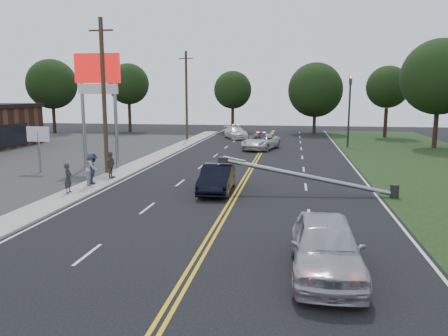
% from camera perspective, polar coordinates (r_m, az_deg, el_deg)
% --- Properties ---
extents(ground, '(120.00, 120.00, 0.00)m').
position_cam_1_polar(ground, '(16.03, -1.98, -9.47)').
color(ground, black).
rests_on(ground, ground).
extents(sidewalk, '(1.80, 70.00, 0.12)m').
position_cam_1_polar(sidewalk, '(27.81, -15.15, -1.46)').
color(sidewalk, '#A9A599').
rests_on(sidewalk, ground).
extents(centerline_yellow, '(0.36, 80.00, 0.00)m').
position_cam_1_polar(centerline_yellow, '(25.57, 2.31, -2.19)').
color(centerline_yellow, gold).
rests_on(centerline_yellow, ground).
extents(pylon_sign, '(3.20, 0.35, 8.00)m').
position_cam_1_polar(pylon_sign, '(31.84, -16.15, 10.60)').
color(pylon_sign, gray).
rests_on(pylon_sign, ground).
extents(small_sign, '(1.60, 0.14, 3.10)m').
position_cam_1_polar(small_sign, '(31.88, -23.09, 3.62)').
color(small_sign, gray).
rests_on(small_sign, ground).
extents(traffic_signal, '(0.28, 0.41, 7.05)m').
position_cam_1_polar(traffic_signal, '(45.19, 16.06, 7.93)').
color(traffic_signal, '#2D2D30').
rests_on(traffic_signal, ground).
extents(fallen_streetlight, '(9.36, 0.44, 1.91)m').
position_cam_1_polar(fallen_streetlight, '(23.30, 12.02, -1.29)').
color(fallen_streetlight, '#2D2D30').
rests_on(fallen_streetlight, ground).
extents(utility_pole_mid, '(1.60, 0.28, 10.00)m').
position_cam_1_polar(utility_pole_mid, '(29.47, -15.41, 8.97)').
color(utility_pole_mid, '#382619').
rests_on(utility_pole_mid, ground).
extents(utility_pole_far, '(1.60, 0.28, 10.00)m').
position_cam_1_polar(utility_pole_far, '(50.34, -4.92, 9.40)').
color(utility_pole_far, '#382619').
rests_on(utility_pole_far, ground).
extents(tree_4, '(6.67, 6.67, 9.93)m').
position_cam_1_polar(tree_4, '(64.43, -21.57, 10.15)').
color(tree_4, black).
rests_on(tree_4, ground).
extents(tree_5, '(5.67, 5.67, 9.50)m').
position_cam_1_polar(tree_5, '(63.32, -12.36, 10.66)').
color(tree_5, black).
rests_on(tree_5, ground).
extents(tree_6, '(5.28, 5.28, 8.49)m').
position_cam_1_polar(tree_6, '(62.30, 1.14, 10.15)').
color(tree_6, black).
rests_on(tree_6, ground).
extents(tree_7, '(7.27, 7.27, 9.44)m').
position_cam_1_polar(tree_7, '(60.55, 11.85, 9.94)').
color(tree_7, black).
rests_on(tree_7, ground).
extents(tree_8, '(5.11, 5.11, 8.67)m').
position_cam_1_polar(tree_8, '(57.31, 20.59, 9.86)').
color(tree_8, black).
rests_on(tree_8, ground).
extents(tree_9, '(7.29, 7.29, 10.54)m').
position_cam_1_polar(tree_9, '(47.75, 26.34, 10.61)').
color(tree_9, black).
rests_on(tree_9, ground).
extents(crashed_sedan, '(1.73, 4.58, 1.49)m').
position_cam_1_polar(crashed_sedan, '(23.58, -0.92, -1.37)').
color(crashed_sedan, black).
rests_on(crashed_sedan, ground).
extents(waiting_sedan, '(2.06, 5.04, 1.71)m').
position_cam_1_polar(waiting_sedan, '(13.29, 13.17, -9.89)').
color(waiting_sedan, '#ADB0B6').
rests_on(waiting_sedan, ground).
extents(emergency_a, '(3.85, 5.83, 1.49)m').
position_cam_1_polar(emergency_a, '(42.07, 4.85, 3.44)').
color(emergency_a, silver).
rests_on(emergency_a, ground).
extents(emergency_b, '(3.75, 5.27, 1.42)m').
position_cam_1_polar(emergency_b, '(52.30, 1.52, 4.64)').
color(emergency_b, silver).
rests_on(emergency_b, ground).
extents(bystander_a, '(0.42, 0.60, 1.57)m').
position_cam_1_polar(bystander_a, '(24.26, -19.69, -1.24)').
color(bystander_a, '#292A31').
rests_on(bystander_a, sidewalk).
extents(bystander_b, '(0.87, 1.04, 1.91)m').
position_cam_1_polar(bystander_b, '(26.09, -16.86, 0.02)').
color(bystander_b, '#B1B1B6').
rests_on(bystander_b, sidewalk).
extents(bystander_c, '(1.07, 1.31, 1.76)m').
position_cam_1_polar(bystander_c, '(26.18, -16.75, -0.11)').
color(bystander_c, '#1A1940').
rests_on(bystander_c, sidewalk).
extents(bystander_d, '(0.47, 0.99, 1.64)m').
position_cam_1_polar(bystander_d, '(27.73, -14.59, 0.39)').
color(bystander_d, '#60544D').
rests_on(bystander_d, sidewalk).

